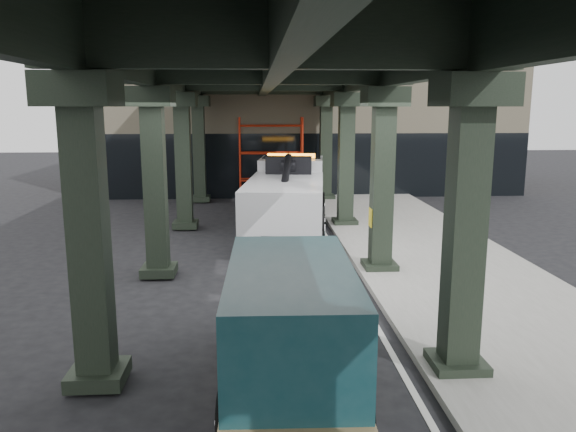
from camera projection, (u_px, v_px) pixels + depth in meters
name	position (u px, v px, depth m)	size (l,w,h in m)	color
ground	(290.00, 299.00, 13.36)	(90.00, 90.00, 0.00)	black
sidewalk	(447.00, 269.00, 15.56)	(5.00, 40.00, 0.15)	gray
lane_stripe	(347.00, 273.00, 15.41)	(0.12, 38.00, 0.01)	silver
viaduct	(269.00, 68.00, 14.24)	(7.40, 32.00, 6.40)	black
building	(303.00, 115.00, 32.30)	(22.00, 10.00, 8.00)	#C6B793
scaffolding	(271.00, 157.00, 27.30)	(3.08, 0.88, 4.00)	red
tow_truck	(288.00, 195.00, 20.15)	(3.42, 8.90, 2.85)	black
towed_van	(290.00, 320.00, 9.01)	(2.20, 5.25, 2.11)	#11363C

